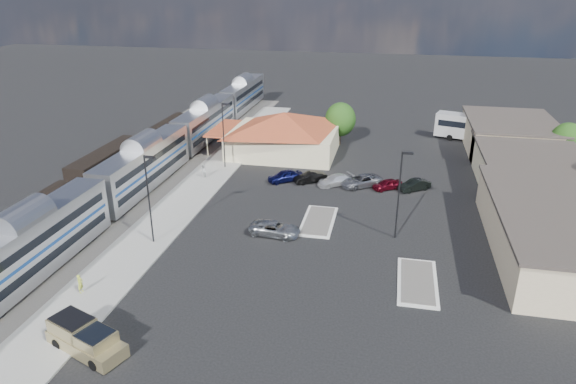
% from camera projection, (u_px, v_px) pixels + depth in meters
% --- Properties ---
extents(ground, '(280.00, 280.00, 0.00)m').
position_uv_depth(ground, '(277.00, 227.00, 53.30)').
color(ground, black).
rests_on(ground, ground).
extents(railbed, '(16.00, 100.00, 0.12)m').
position_uv_depth(railbed, '(129.00, 183.00, 64.50)').
color(railbed, '#4C4944').
rests_on(railbed, ground).
extents(platform, '(5.50, 92.00, 0.18)m').
position_uv_depth(platform, '(191.00, 195.00, 60.97)').
color(platform, gray).
rests_on(platform, ground).
extents(passenger_train, '(3.00, 104.00, 5.55)m').
position_uv_depth(passenger_train, '(144.00, 167.00, 61.75)').
color(passenger_train, silver).
rests_on(passenger_train, ground).
extents(freight_cars, '(2.80, 46.00, 4.00)m').
position_uv_depth(freight_cars, '(108.00, 166.00, 64.85)').
color(freight_cars, black).
rests_on(freight_cars, ground).
extents(station_depot, '(18.35, 12.24, 6.20)m').
position_uv_depth(station_depot, '(284.00, 133.00, 74.68)').
color(station_depot, beige).
rests_on(station_depot, ground).
extents(buildings_east, '(14.40, 51.40, 4.80)m').
position_uv_depth(buildings_east, '(537.00, 178.00, 60.03)').
color(buildings_east, '#C6B28C').
rests_on(buildings_east, ground).
extents(traffic_island_south, '(3.30, 7.50, 0.21)m').
position_uv_depth(traffic_island_south, '(318.00, 221.00, 54.31)').
color(traffic_island_south, silver).
rests_on(traffic_island_south, ground).
extents(traffic_island_north, '(3.30, 7.50, 0.21)m').
position_uv_depth(traffic_island_north, '(417.00, 282.00, 43.37)').
color(traffic_island_north, silver).
rests_on(traffic_island_north, ground).
extents(lamp_plat_s, '(1.08, 0.25, 9.00)m').
position_uv_depth(lamp_plat_s, '(149.00, 193.00, 47.91)').
color(lamp_plat_s, black).
rests_on(lamp_plat_s, ground).
extents(lamp_plat_n, '(1.08, 0.25, 9.00)m').
position_uv_depth(lamp_plat_n, '(224.00, 130.00, 67.80)').
color(lamp_plat_n, black).
rests_on(lamp_plat_n, ground).
extents(lamp_lot, '(1.08, 0.25, 9.00)m').
position_uv_depth(lamp_lot, '(400.00, 188.00, 48.96)').
color(lamp_lot, black).
rests_on(lamp_lot, ground).
extents(tree_east_c, '(4.41, 4.41, 6.21)m').
position_uv_depth(tree_east_c, '(567.00, 141.00, 68.91)').
color(tree_east_c, '#382314').
rests_on(tree_east_c, ground).
extents(tree_depot, '(4.71, 4.71, 6.63)m').
position_uv_depth(tree_depot, '(340.00, 119.00, 78.32)').
color(tree_depot, '#382314').
rests_on(tree_depot, ground).
extents(pickup_truck, '(6.43, 4.19, 2.09)m').
position_uv_depth(pickup_truck, '(86.00, 339.00, 35.09)').
color(pickup_truck, tan).
rests_on(pickup_truck, ground).
extents(suv, '(5.32, 2.83, 1.42)m').
position_uv_depth(suv, '(275.00, 229.00, 51.26)').
color(suv, '#AEB3B7').
rests_on(suv, ground).
extents(coach_bus, '(13.05, 6.36, 4.11)m').
position_uv_depth(coach_bus, '(478.00, 127.00, 80.39)').
color(coach_bus, silver).
rests_on(coach_bus, ground).
extents(person_a, '(0.40, 0.59, 1.61)m').
position_uv_depth(person_a, '(80.00, 284.00, 41.49)').
color(person_a, '#CAD943').
rests_on(person_a, platform).
extents(person_b, '(0.74, 0.92, 1.83)m').
position_uv_depth(person_b, '(203.00, 171.00, 65.67)').
color(person_b, silver).
rests_on(person_b, platform).
extents(parked_car_a, '(4.66, 4.04, 1.51)m').
position_uv_depth(parked_car_a, '(285.00, 176.00, 64.97)').
color(parked_car_a, '#0D1043').
rests_on(parked_car_a, ground).
extents(parked_car_b, '(4.33, 3.39, 1.38)m').
position_uv_depth(parked_car_b, '(310.00, 177.00, 64.66)').
color(parked_car_b, black).
rests_on(parked_car_b, ground).
extents(parked_car_c, '(4.89, 4.23, 1.35)m').
position_uv_depth(parked_car_c, '(335.00, 180.00, 63.79)').
color(parked_car_c, silver).
rests_on(parked_car_c, ground).
extents(parked_car_d, '(5.69, 5.05, 1.46)m').
position_uv_depth(parked_car_d, '(361.00, 181.00, 63.43)').
color(parked_car_d, gray).
rests_on(parked_car_d, ground).
extents(parked_car_e, '(3.95, 3.34, 1.28)m').
position_uv_depth(parked_car_e, '(387.00, 184.00, 62.59)').
color(parked_car_e, maroon).
rests_on(parked_car_e, ground).
extents(parked_car_f, '(4.15, 3.60, 1.35)m').
position_uv_depth(parked_car_f, '(414.00, 185.00, 62.23)').
color(parked_car_f, black).
rests_on(parked_car_f, ground).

